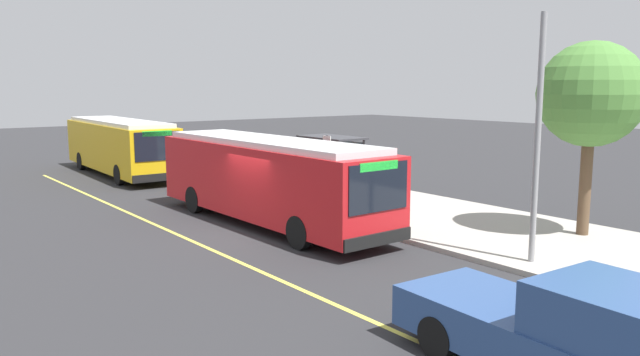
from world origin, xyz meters
TOP-DOWN VIEW (x-y plane):
  - ground_plane at (0.00, 0.00)m, footprint 120.00×120.00m
  - sidewalk_curb at (0.00, 6.00)m, footprint 44.00×6.40m
  - lane_stripe_center at (0.00, -2.20)m, footprint 36.00×0.14m
  - transit_bus_main at (-0.80, 1.01)m, footprint 11.02×2.69m
  - transit_bus_second at (-15.64, 1.15)m, footprint 11.27×2.95m
  - pickup_truck at (11.83, -1.64)m, footprint 5.50×2.28m
  - bus_shelter at (-3.47, 5.95)m, footprint 2.90×1.60m
  - waiting_bench at (-3.41, 5.96)m, footprint 1.60×0.48m
  - route_sign_post at (-0.76, 3.54)m, footprint 0.44×0.08m
  - street_tree_near_shelter at (6.99, 7.56)m, footprint 3.19×3.19m
  - utility_pole at (7.75, 3.68)m, footprint 0.16×0.16m

SIDE VIEW (x-z plane):
  - ground_plane at x=0.00m, z-range 0.00..0.00m
  - lane_stripe_center at x=0.00m, z-range 0.00..0.01m
  - sidewalk_curb at x=0.00m, z-range 0.00..0.15m
  - waiting_bench at x=-3.41m, z-range 0.16..1.11m
  - pickup_truck at x=11.83m, z-range -0.07..1.78m
  - transit_bus_main at x=-0.80m, z-range 0.14..3.09m
  - transit_bus_second at x=-15.64m, z-range 0.14..3.09m
  - bus_shelter at x=-3.47m, z-range 0.68..3.16m
  - route_sign_post at x=-0.76m, z-range 0.56..3.36m
  - utility_pole at x=7.75m, z-range 0.15..6.55m
  - street_tree_near_shelter at x=6.99m, z-range 1.48..7.41m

